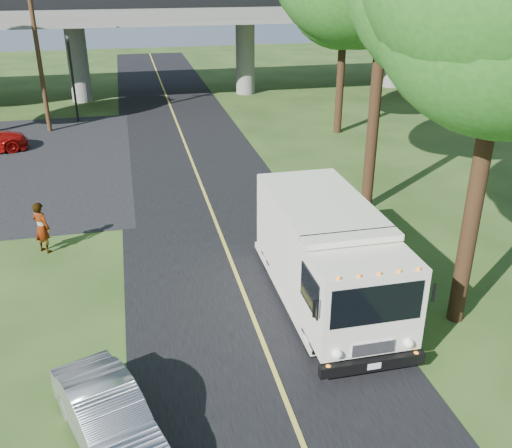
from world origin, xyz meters
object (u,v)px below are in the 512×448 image
object	(u,v)px
traffic_signal	(71,69)
step_van	(327,254)
utility_pole	(38,51)
pedestrian	(42,227)
silver_sedan	(109,418)

from	to	relation	value
traffic_signal	step_van	distance (m)	24.86
traffic_signal	step_van	size ratio (longest dim) A/B	0.74
traffic_signal	step_van	world-z (taller)	traffic_signal
traffic_signal	utility_pole	bearing A→B (deg)	-126.87
traffic_signal	utility_pole	distance (m)	2.86
traffic_signal	utility_pole	world-z (taller)	utility_pole
utility_pole	step_van	distance (m)	23.70
traffic_signal	pedestrian	size ratio (longest dim) A/B	2.86
traffic_signal	utility_pole	xyz separation A→B (m)	(-1.50, -2.00, 1.40)
silver_sedan	traffic_signal	bearing A→B (deg)	73.59
utility_pole	silver_sedan	xyz separation A→B (m)	(3.66, -25.51, -3.97)
utility_pole	pedestrian	world-z (taller)	utility_pole
utility_pole	step_van	world-z (taller)	utility_pole
utility_pole	silver_sedan	world-z (taller)	utility_pole
utility_pole	silver_sedan	size ratio (longest dim) A/B	2.37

